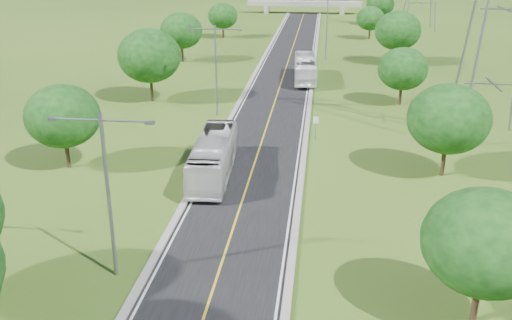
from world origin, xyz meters
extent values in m
plane|color=#2F4D15|center=(0.00, 60.00, 0.00)|extent=(260.00, 260.00, 0.00)
cube|color=black|center=(0.00, 66.00, 0.03)|extent=(8.00, 150.00, 0.06)
cube|color=gray|center=(-4.25, 66.00, 0.11)|extent=(0.50, 150.00, 0.22)
cube|color=gray|center=(4.25, 66.00, 0.11)|extent=(0.50, 150.00, 0.22)
cylinder|color=slate|center=(5.20, 38.00, 1.20)|extent=(0.08, 0.08, 2.40)
cube|color=white|center=(5.20, 37.97, 2.00)|extent=(0.55, 0.04, 0.70)
cube|color=gray|center=(-10.00, 140.00, 1.00)|extent=(1.20, 3.00, 2.00)
cube|color=gray|center=(10.00, 140.00, 1.00)|extent=(1.20, 3.00, 2.00)
cube|color=gray|center=(0.00, 140.00, 2.60)|extent=(30.00, 3.00, 1.20)
cylinder|color=slate|center=(-6.00, 12.00, 5.00)|extent=(0.22, 0.22, 10.00)
cylinder|color=slate|center=(-7.40, 12.00, 9.60)|extent=(2.80, 0.12, 0.12)
cylinder|color=slate|center=(-4.60, 12.00, 9.60)|extent=(2.80, 0.12, 0.12)
cube|color=slate|center=(-8.70, 12.00, 9.55)|extent=(0.50, 0.25, 0.18)
cube|color=slate|center=(-3.30, 12.00, 9.55)|extent=(0.50, 0.25, 0.18)
cylinder|color=slate|center=(-6.00, 45.00, 5.00)|extent=(0.22, 0.22, 10.00)
cylinder|color=slate|center=(-7.40, 45.00, 9.60)|extent=(2.80, 0.12, 0.12)
cylinder|color=slate|center=(-4.60, 45.00, 9.60)|extent=(2.80, 0.12, 0.12)
cube|color=slate|center=(-8.70, 45.00, 9.55)|extent=(0.50, 0.25, 0.18)
cube|color=slate|center=(-3.30, 45.00, 9.55)|extent=(0.50, 0.25, 0.18)
cylinder|color=slate|center=(6.00, 78.00, 5.00)|extent=(0.22, 0.22, 10.00)
cylinder|color=slate|center=(4.60, 78.00, 9.60)|extent=(2.80, 0.12, 0.12)
cylinder|color=slate|center=(7.40, 78.00, 9.60)|extent=(2.80, 0.12, 0.12)
cube|color=slate|center=(3.30, 78.00, 9.55)|extent=(0.50, 0.25, 0.18)
cube|color=slate|center=(8.70, 78.00, 9.55)|extent=(0.50, 0.25, 0.18)
cylinder|color=black|center=(-16.00, 28.00, 1.35)|extent=(0.36, 0.36, 2.70)
ellipsoid|color=#0E350E|center=(-16.00, 28.00, 4.65)|extent=(6.30, 6.30, 5.36)
cylinder|color=black|center=(-15.00, 50.00, 1.62)|extent=(0.36, 0.36, 3.24)
ellipsoid|color=#0E350E|center=(-15.00, 50.00, 5.58)|extent=(7.56, 7.56, 6.43)
cylinder|color=black|center=(-17.00, 74.00, 1.44)|extent=(0.36, 0.36, 2.88)
ellipsoid|color=#0E350E|center=(-17.00, 74.00, 4.96)|extent=(6.72, 6.72, 5.71)
cylinder|color=black|center=(-14.50, 98.00, 1.26)|extent=(0.36, 0.36, 2.52)
ellipsoid|color=#0E350E|center=(-14.50, 98.00, 4.34)|extent=(5.88, 5.88, 5.00)
cylinder|color=black|center=(14.00, 10.00, 1.35)|extent=(0.36, 0.36, 2.70)
ellipsoid|color=#0E350E|center=(14.00, 10.00, 4.65)|extent=(6.30, 6.30, 5.36)
cylinder|color=black|center=(16.00, 30.00, 1.44)|extent=(0.36, 0.36, 2.88)
ellipsoid|color=#0E350E|center=(16.00, 30.00, 4.96)|extent=(6.72, 6.72, 5.71)
cylinder|color=black|center=(15.00, 52.00, 1.26)|extent=(0.36, 0.36, 2.52)
ellipsoid|color=#0E350E|center=(15.00, 52.00, 4.34)|extent=(5.88, 5.88, 5.00)
cylinder|color=black|center=(17.00, 76.00, 1.53)|extent=(0.36, 0.36, 3.06)
ellipsoid|color=#0E350E|center=(17.00, 76.00, 5.27)|extent=(7.14, 7.14, 6.07)
cylinder|color=black|center=(14.50, 100.00, 1.17)|extent=(0.36, 0.36, 2.34)
ellipsoid|color=#0E350E|center=(14.50, 100.00, 4.03)|extent=(5.46, 5.46, 4.64)
cylinder|color=black|center=(18.00, 120.00, 1.35)|extent=(0.36, 0.36, 2.70)
ellipsoid|color=#0E350E|center=(18.00, 120.00, 4.65)|extent=(6.30, 6.30, 5.36)
imported|color=white|center=(3.20, 62.86, 1.76)|extent=(3.52, 12.31, 3.39)
imported|color=silver|center=(-3.08, 27.60, 1.74)|extent=(3.42, 12.19, 3.36)
camera|label=1|loc=(5.67, -15.89, 18.62)|focal=40.00mm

